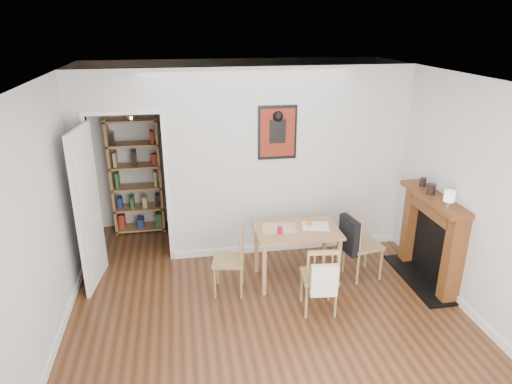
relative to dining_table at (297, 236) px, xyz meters
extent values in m
plane|color=#57311C|center=(-0.49, -0.53, -0.63)|extent=(5.20, 5.20, 0.00)
plane|color=silver|center=(-0.49, 2.07, 0.67)|extent=(4.50, 0.00, 4.50)
plane|color=silver|center=(-0.49, -3.13, 0.67)|extent=(4.50, 0.00, 4.50)
plane|color=silver|center=(-2.74, -0.53, 0.67)|extent=(0.00, 5.20, 5.20)
plane|color=silver|center=(1.76, -0.53, 0.67)|extent=(0.00, 5.20, 5.20)
plane|color=beige|center=(-0.49, -0.53, 1.97)|extent=(5.20, 5.20, 0.00)
cube|color=silver|center=(0.09, 0.87, 0.67)|extent=(3.35, 0.10, 2.60)
cube|color=silver|center=(-2.61, 0.87, 0.67)|extent=(0.25, 0.10, 2.60)
cube|color=silver|center=(-2.04, 0.87, 1.70)|extent=(0.90, 0.10, 0.55)
cube|color=silver|center=(-2.52, 0.87, 0.40)|extent=(0.06, 0.14, 2.05)
cube|color=silver|center=(-1.56, 0.87, 0.40)|extent=(0.06, 0.14, 2.05)
cube|color=silver|center=(0.09, 0.81, -0.58)|extent=(3.35, 0.02, 0.10)
cube|color=silver|center=(-2.73, -1.13, -0.58)|extent=(0.02, 4.00, 0.10)
cube|color=silver|center=(1.75, -1.13, -0.58)|extent=(0.02, 4.00, 0.10)
cube|color=white|center=(-2.51, 0.40, 0.37)|extent=(0.15, 0.80, 2.00)
cube|color=black|center=(-0.09, 0.80, 1.12)|extent=(0.52, 0.02, 0.72)
cube|color=maroon|center=(-0.09, 0.79, 1.12)|extent=(0.46, 0.00, 0.64)
cube|color=#A77F4E|center=(0.00, 0.00, 0.07)|extent=(1.04, 0.66, 0.04)
cube|color=#A77F4E|center=(-0.46, -0.28, -0.29)|extent=(0.05, 0.05, 0.67)
cube|color=#A77F4E|center=(0.46, -0.28, -0.29)|extent=(0.05, 0.05, 0.67)
cube|color=#A77F4E|center=(-0.46, 0.28, -0.29)|extent=(0.05, 0.05, 0.67)
cube|color=#A77F4E|center=(0.46, 0.28, -0.29)|extent=(0.05, 0.05, 0.67)
cube|color=black|center=(0.64, -0.10, 0.00)|extent=(0.16, 0.37, 0.46)
cube|color=beige|center=(0.07, -0.89, -0.09)|extent=(0.30, 0.13, 0.37)
cube|color=#A77F4E|center=(-2.41, 1.87, 0.28)|extent=(0.04, 0.30, 1.80)
cube|color=#A77F4E|center=(-1.69, 1.87, 0.28)|extent=(0.04, 0.30, 1.80)
cube|color=#A77F4E|center=(-2.05, 1.87, -0.59)|extent=(0.76, 0.30, 0.03)
cube|color=#A77F4E|center=(-2.05, 1.87, 0.10)|extent=(0.76, 0.30, 0.03)
cube|color=#A77F4E|center=(-2.05, 1.87, 1.14)|extent=(0.76, 0.30, 0.03)
cube|color=maroon|center=(-2.05, 1.87, 0.28)|extent=(0.66, 0.25, 0.25)
cube|color=brown|center=(1.66, -0.78, -0.08)|extent=(0.20, 0.16, 1.10)
cube|color=brown|center=(1.66, 0.21, -0.08)|extent=(0.20, 0.16, 1.10)
cube|color=brown|center=(1.63, -0.28, 0.50)|extent=(0.30, 1.21, 0.06)
cube|color=brown|center=(1.66, -0.28, 0.37)|extent=(0.20, 0.85, 0.20)
cube|color=black|center=(1.72, -0.28, -0.18)|extent=(0.08, 0.81, 0.88)
cube|color=black|center=(1.60, -0.28, -0.61)|extent=(0.45, 1.25, 0.03)
cylinder|color=maroon|center=(-0.23, -0.07, 0.13)|extent=(0.06, 0.06, 0.08)
sphere|color=#E6540C|center=(0.18, 0.09, 0.12)|extent=(0.08, 0.08, 0.08)
cube|color=beige|center=(-0.21, 0.07, 0.09)|extent=(0.45, 0.36, 0.00)
cube|color=silver|center=(0.25, 0.04, 0.09)|extent=(0.38, 0.31, 0.02)
cylinder|color=silver|center=(1.58, -0.63, 0.57)|extent=(0.06, 0.06, 0.07)
cylinder|color=beige|center=(1.58, -0.63, 0.67)|extent=(0.12, 0.12, 0.12)
cylinder|color=black|center=(1.61, -0.22, 0.60)|extent=(0.10, 0.10, 0.13)
cylinder|color=black|center=(1.65, 0.07, 0.59)|extent=(0.08, 0.08, 0.10)
camera|label=1|loc=(-1.37, -4.95, 2.53)|focal=32.00mm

